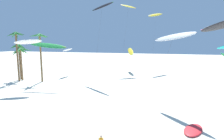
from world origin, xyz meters
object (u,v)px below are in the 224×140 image
(flying_kite_6, at_px, (28,42))
(flying_kite_9, at_px, (131,51))
(flying_kite_7, at_px, (102,7))
(flying_kite_0, at_px, (68,50))
(palm_tree_0, at_px, (19,50))
(palm_tree_2, at_px, (16,42))
(flying_kite_2, at_px, (173,37))
(palm_tree_3, at_px, (40,43))
(flying_kite_5, at_px, (156,15))
(palm_tree_1, at_px, (21,53))
(flying_kite_3, at_px, (128,6))
(flying_kite_1, at_px, (48,45))
(grounded_kite_1, at_px, (193,130))

(flying_kite_6, height_order, flying_kite_9, flying_kite_6)
(flying_kite_7, bearing_deg, flying_kite_0, 165.18)
(flying_kite_0, bearing_deg, palm_tree_0, -132.44)
(palm_tree_2, height_order, flying_kite_2, palm_tree_2)
(palm_tree_3, relative_size, flying_kite_5, 0.58)
(palm_tree_1, xyz_separation_m, flying_kite_2, (33.41, -7.64, 3.22))
(flying_kite_6, bearing_deg, flying_kite_3, 66.48)
(palm_tree_1, distance_m, flying_kite_5, 39.73)
(palm_tree_3, height_order, flying_kite_3, flying_kite_3)
(flying_kite_1, bearing_deg, flying_kite_0, 104.82)
(flying_kite_1, relative_size, grounded_kite_1, 2.54)
(palm_tree_1, bearing_deg, palm_tree_2, -89.22)
(palm_tree_1, bearing_deg, flying_kite_1, -17.04)
(palm_tree_3, height_order, flying_kite_7, flying_kite_7)
(palm_tree_0, height_order, flying_kite_9, palm_tree_0)
(palm_tree_1, xyz_separation_m, flying_kite_9, (21.56, 20.59, -0.10))
(palm_tree_0, height_order, flying_kite_6, flying_kite_6)
(flying_kite_0, xyz_separation_m, flying_kite_9, (14.92, 11.07, -0.69))
(flying_kite_1, xyz_separation_m, flying_kite_9, (11.59, 23.65, -2.02))
(flying_kite_0, bearing_deg, flying_kite_5, 36.97)
(palm_tree_0, bearing_deg, flying_kite_1, -19.00)
(palm_tree_3, distance_m, grounded_kite_1, 34.73)
(palm_tree_3, height_order, flying_kite_1, palm_tree_3)
(flying_kite_6, bearing_deg, flying_kite_9, 64.24)
(flying_kite_1, relative_size, flying_kite_3, 0.45)
(palm_tree_0, bearing_deg, grounded_kite_1, -22.90)
(flying_kite_3, bearing_deg, palm_tree_2, -132.76)
(palm_tree_0, relative_size, palm_tree_3, 0.80)
(flying_kite_3, height_order, flying_kite_5, flying_kite_3)
(palm_tree_2, xyz_separation_m, flying_kite_1, (9.96, -2.09, -0.82))
(palm_tree_3, xyz_separation_m, grounded_kite_1, (30.16, -14.95, -8.55))
(flying_kite_3, xyz_separation_m, flying_kite_6, (-12.12, -27.85, -10.54))
(flying_kite_2, height_order, flying_kite_7, flying_kite_7)
(palm_tree_0, distance_m, flying_kite_9, 30.23)
(palm_tree_0, relative_size, palm_tree_1, 1.12)
(palm_tree_1, xyz_separation_m, flying_kite_6, (8.44, -6.61, 2.63))
(palm_tree_3, distance_m, flying_kite_7, 16.15)
(palm_tree_1, bearing_deg, flying_kite_9, 43.68)
(flying_kite_0, distance_m, flying_kite_6, 16.36)
(flying_kite_1, bearing_deg, palm_tree_2, 168.17)
(flying_kite_1, distance_m, flying_kite_2, 23.91)
(palm_tree_2, bearing_deg, flying_kite_0, 57.70)
(palm_tree_1, bearing_deg, grounded_kite_1, -22.52)
(flying_kite_7, bearing_deg, palm_tree_0, -163.32)
(palm_tree_1, bearing_deg, flying_kite_5, 42.40)
(palm_tree_2, xyz_separation_m, flying_kite_3, (20.54, 22.21, 10.43))
(palm_tree_3, bearing_deg, flying_kite_9, 51.85)
(palm_tree_3, bearing_deg, flying_kite_0, 83.11)
(flying_kite_0, height_order, flying_kite_3, flying_kite_3)
(flying_kite_0, bearing_deg, flying_kite_3, 40.12)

